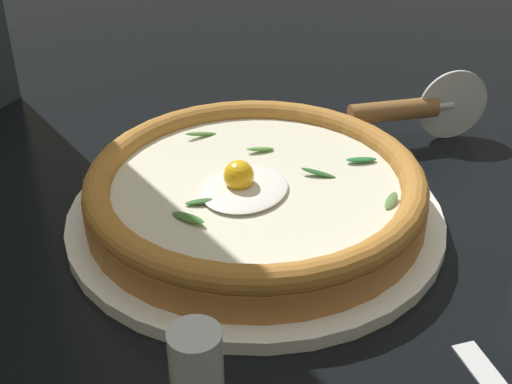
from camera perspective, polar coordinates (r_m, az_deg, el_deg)
ground_plane at (r=0.67m, az=0.93°, el=-2.52°), size 2.40×2.40×0.03m
pizza_plate at (r=0.64m, az=0.00°, el=-1.96°), size 0.34×0.34×0.01m
pizza at (r=0.63m, az=-0.01°, el=0.19°), size 0.30×0.30×0.06m
pizza_cutter at (r=0.78m, az=12.39°, el=6.55°), size 0.12×0.12×0.08m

